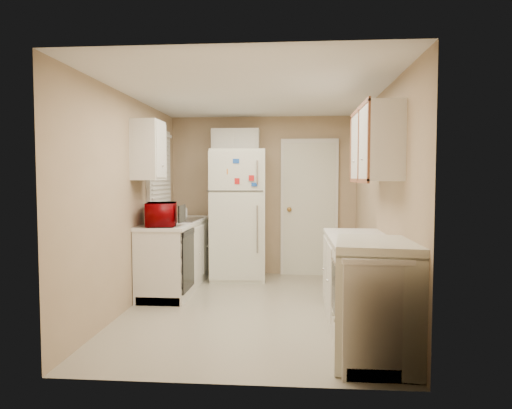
{
  "coord_description": "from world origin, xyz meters",
  "views": [
    {
      "loc": [
        0.44,
        -5.05,
        1.48
      ],
      "look_at": [
        0.0,
        0.5,
        1.15
      ],
      "focal_mm": 32.0,
      "sensor_mm": 36.0,
      "label": 1
    }
  ],
  "objects": [
    {
      "name": "ceiling",
      "position": [
        0.0,
        0.0,
        2.4
      ],
      "size": [
        3.8,
        3.8,
        0.0
      ],
      "primitive_type": "plane",
      "color": "white",
      "rests_on": "floor"
    },
    {
      "name": "cabinet_over_fridge",
      "position": [
        -0.4,
        1.75,
        2.0
      ],
      "size": [
        0.7,
        0.3,
        0.4
      ],
      "primitive_type": "cube",
      "color": "silver",
      "rests_on": "wall_back"
    },
    {
      "name": "stove",
      "position": [
        1.13,
        -1.37,
        0.49
      ],
      "size": [
        0.75,
        0.89,
        0.99
      ],
      "primitive_type": "cube",
      "rotation": [
        0.0,
        0.0,
        -0.12
      ],
      "color": "silver",
      "rests_on": "floor"
    },
    {
      "name": "dishwasher",
      "position": [
        -0.81,
        0.3,
        0.49
      ],
      "size": [
        0.03,
        0.58,
        0.72
      ],
      "primitive_type": "cube",
      "color": "black",
      "rests_on": "floor"
    },
    {
      "name": "microwave",
      "position": [
        -1.12,
        0.29,
        1.05
      ],
      "size": [
        0.55,
        0.38,
        0.34
      ],
      "primitive_type": "imported",
      "rotation": [
        0.0,
        0.0,
        1.78
      ],
      "color": "#780004",
      "rests_on": "left_counter"
    },
    {
      "name": "refrigerator",
      "position": [
        -0.34,
        1.55,
        0.94
      ],
      "size": [
        0.82,
        0.8,
        1.88
      ],
      "primitive_type": "cube",
      "rotation": [
        0.0,
        0.0,
        0.07
      ],
      "color": "silver",
      "rests_on": "floor"
    },
    {
      "name": "soap_bottle",
      "position": [
        -1.15,
        1.56,
        1.0
      ],
      "size": [
        0.11,
        0.11,
        0.19
      ],
      "primitive_type": "imported",
      "rotation": [
        0.0,
        0.0,
        0.29
      ],
      "color": "white",
      "rests_on": "left_counter"
    },
    {
      "name": "sink",
      "position": [
        -1.1,
        1.05,
        0.86
      ],
      "size": [
        0.54,
        0.74,
        0.16
      ],
      "primitive_type": "cube",
      "color": "gray",
      "rests_on": "left_counter"
    },
    {
      "name": "upper_cabinet_right",
      "position": [
        1.25,
        -0.5,
        1.8
      ],
      "size": [
        0.3,
        1.2,
        0.7
      ],
      "primitive_type": "cube",
      "color": "silver",
      "rests_on": "wall_right"
    },
    {
      "name": "window_blinds",
      "position": [
        -1.36,
        1.05,
        1.6
      ],
      "size": [
        0.1,
        0.98,
        1.08
      ],
      "primitive_type": "cube",
      "color": "silver",
      "rests_on": "wall_left"
    },
    {
      "name": "wall_back",
      "position": [
        0.0,
        1.9,
        1.2
      ],
      "size": [
        2.8,
        2.8,
        0.0
      ],
      "primitive_type": "plane",
      "color": "tan",
      "rests_on": "floor"
    },
    {
      "name": "right_counter",
      "position": [
        1.1,
        -0.8,
        0.45
      ],
      "size": [
        0.6,
        2.0,
        0.9
      ],
      "primitive_type": "cube",
      "color": "silver",
      "rests_on": "floor"
    },
    {
      "name": "wall_front",
      "position": [
        0.0,
        -1.9,
        1.2
      ],
      "size": [
        2.8,
        2.8,
        0.0
      ],
      "primitive_type": "plane",
      "color": "tan",
      "rests_on": "floor"
    },
    {
      "name": "interior_door",
      "position": [
        0.7,
        1.86,
        1.02
      ],
      "size": [
        0.86,
        0.06,
        2.08
      ],
      "primitive_type": "cube",
      "color": "silver",
      "rests_on": "floor"
    },
    {
      "name": "upper_cabinet_left",
      "position": [
        -1.25,
        0.22,
        1.8
      ],
      "size": [
        0.3,
        0.45,
        0.7
      ],
      "primitive_type": "cube",
      "color": "silver",
      "rests_on": "wall_left"
    },
    {
      "name": "left_counter",
      "position": [
        -1.1,
        0.9,
        0.45
      ],
      "size": [
        0.6,
        1.8,
        0.9
      ],
      "primitive_type": "cube",
      "color": "silver",
      "rests_on": "floor"
    },
    {
      "name": "floor",
      "position": [
        0.0,
        0.0,
        0.0
      ],
      "size": [
        3.8,
        3.8,
        0.0
      ],
      "primitive_type": "plane",
      "color": "#B8B09B",
      "rests_on": "ground"
    },
    {
      "name": "wall_left",
      "position": [
        -1.4,
        0.0,
        1.2
      ],
      "size": [
        3.8,
        3.8,
        0.0
      ],
      "primitive_type": "plane",
      "color": "tan",
      "rests_on": "floor"
    },
    {
      "name": "wall_right",
      "position": [
        1.4,
        0.0,
        1.2
      ],
      "size": [
        3.8,
        3.8,
        0.0
      ],
      "primitive_type": "plane",
      "color": "tan",
      "rests_on": "floor"
    }
  ]
}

